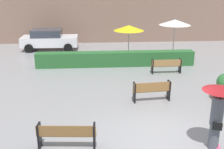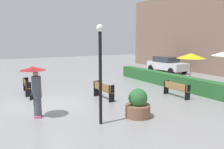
% 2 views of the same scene
% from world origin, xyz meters
% --- Properties ---
extents(ground_plane, '(60.00, 60.00, 0.00)m').
position_xyz_m(ground_plane, '(0.00, 0.00, 0.00)').
color(ground_plane, gray).
extents(bench_mid_center, '(1.69, 0.47, 0.90)m').
position_xyz_m(bench_mid_center, '(0.39, 2.90, 0.54)').
color(bench_mid_center, olive).
rests_on(bench_mid_center, ground).
extents(bench_back_row, '(1.73, 0.38, 0.83)m').
position_xyz_m(bench_back_row, '(2.02, 6.73, 0.49)').
color(bench_back_row, '#9E7242').
rests_on(bench_back_row, ground).
extents(bench_near_left, '(1.86, 0.47, 0.85)m').
position_xyz_m(bench_near_left, '(-3.00, -0.54, 0.52)').
color(bench_near_left, brown).
rests_on(bench_near_left, ground).
extents(pedestrian_with_umbrella, '(1.05, 1.05, 2.15)m').
position_xyz_m(pedestrian_with_umbrella, '(1.58, -0.86, 1.43)').
color(pedestrian_with_umbrella, '#4C515B').
rests_on(pedestrian_with_umbrella, ground).
extents(patio_umbrella_yellow, '(1.98, 1.98, 2.29)m').
position_xyz_m(patio_umbrella_yellow, '(0.24, 9.91, 2.11)').
color(patio_umbrella_yellow, silver).
rests_on(patio_umbrella_yellow, ground).
extents(patio_umbrella_white, '(2.04, 2.04, 2.66)m').
position_xyz_m(patio_umbrella_white, '(3.21, 9.68, 2.48)').
color(patio_umbrella_white, silver).
rests_on(patio_umbrella_white, ground).
extents(hedge_strip, '(9.72, 0.70, 0.89)m').
position_xyz_m(hedge_strip, '(-0.75, 8.40, 0.45)').
color(hedge_strip, '#28602D').
rests_on(hedge_strip, ground).
extents(parked_car, '(4.20, 1.98, 1.57)m').
position_xyz_m(parked_car, '(-5.44, 13.09, 0.82)').
color(parked_car, silver).
rests_on(parked_car, ground).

